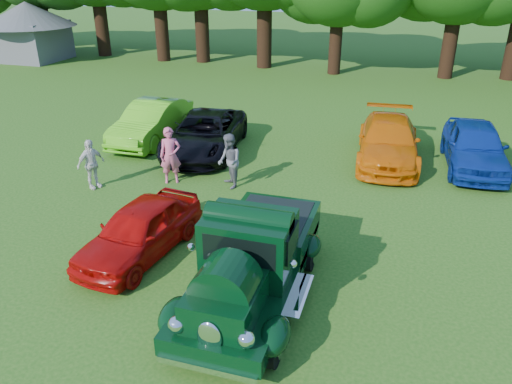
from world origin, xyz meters
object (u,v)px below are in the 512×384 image
(spectator_pink, at_px, (170,156))
(back_car_orange, at_px, (388,141))
(back_car_blue, at_px, (475,146))
(gazebo, at_px, (29,25))
(hero_pickup, at_px, (253,261))
(red_convertible, at_px, (140,230))
(spectator_white, at_px, (91,164))
(back_car_lime, at_px, (152,122))
(back_car_black, at_px, (205,133))
(spectator_grey, at_px, (229,161))

(spectator_pink, bearing_deg, back_car_orange, 4.37)
(back_car_blue, bearing_deg, gazebo, 152.70)
(hero_pickup, relative_size, red_convertible, 1.37)
(red_convertible, xyz_separation_m, spectator_white, (-3.34, 3.02, 0.14))
(back_car_lime, bearing_deg, back_car_blue, 2.82)
(back_car_black, bearing_deg, back_car_orange, 2.37)
(back_car_lime, distance_m, spectator_pink, 4.28)
(red_convertible, height_order, spectator_white, spectator_white)
(back_car_black, relative_size, gazebo, 0.80)
(red_convertible, relative_size, spectator_grey, 2.21)
(red_convertible, relative_size, spectator_pink, 2.09)
(back_car_orange, distance_m, spectator_grey, 5.94)
(spectator_pink, bearing_deg, red_convertible, -101.35)
(red_convertible, height_order, back_car_orange, back_car_orange)
(spectator_white, bearing_deg, spectator_grey, -48.50)
(back_car_orange, xyz_separation_m, spectator_white, (-8.64, -5.09, 0.06))
(hero_pickup, distance_m, back_car_lime, 10.82)
(back_car_lime, distance_m, gazebo, 20.87)
(red_convertible, height_order, back_car_black, back_car_black)
(red_convertible, bearing_deg, spectator_grey, 87.69)
(back_car_blue, bearing_deg, red_convertible, -137.87)
(back_car_orange, height_order, spectator_grey, spectator_grey)
(back_car_orange, relative_size, spectator_grey, 2.93)
(back_car_blue, bearing_deg, hero_pickup, -122.30)
(red_convertible, xyz_separation_m, gazebo, (-19.84, 20.70, 1.75))
(red_convertible, xyz_separation_m, back_car_orange, (5.30, 8.11, 0.08))
(red_convertible, distance_m, spectator_grey, 4.39)
(spectator_grey, bearing_deg, spectator_white, -107.44)
(spectator_grey, distance_m, gazebo, 26.34)
(hero_pickup, xyz_separation_m, back_car_lime, (-6.78, 8.44, -0.13))
(hero_pickup, distance_m, gazebo, 31.50)
(back_car_lime, height_order, back_car_black, back_car_lime)
(hero_pickup, relative_size, back_car_lime, 1.13)
(spectator_grey, height_order, spectator_white, spectator_grey)
(back_car_blue, bearing_deg, spectator_grey, -155.26)
(hero_pickup, height_order, spectator_grey, hero_pickup)
(spectator_grey, xyz_separation_m, gazebo, (-20.57, 16.38, 1.54))
(back_car_lime, bearing_deg, spectator_white, -86.20)
(hero_pickup, bearing_deg, spectator_pink, 130.71)
(spectator_white, bearing_deg, back_car_blue, -41.67)
(back_car_blue, distance_m, spectator_white, 12.62)
(red_convertible, distance_m, back_car_lime, 8.45)
(red_convertible, relative_size, back_car_lime, 0.82)
(spectator_grey, relative_size, gazebo, 0.27)
(red_convertible, distance_m, spectator_white, 4.50)
(hero_pickup, xyz_separation_m, spectator_pink, (-4.27, 4.97, 0.02))
(back_car_blue, xyz_separation_m, spectator_pink, (-9.31, -4.14, 0.13))
(hero_pickup, xyz_separation_m, back_car_orange, (2.20, 8.94, -0.15))
(hero_pickup, bearing_deg, red_convertible, 165.01)
(back_car_orange, height_order, back_car_blue, back_car_blue)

